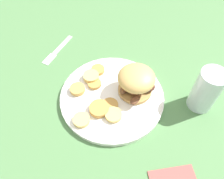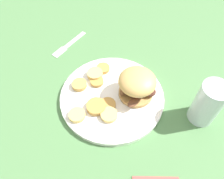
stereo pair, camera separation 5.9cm
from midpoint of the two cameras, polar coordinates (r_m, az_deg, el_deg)
The scene contains 13 objects.
ground_plane at distance 0.62m, azimuth -2.70°, elevation -2.42°, with size 4.00×4.00×0.00m, color #4C7A47.
dinner_plate at distance 0.62m, azimuth -2.74°, elevation -1.96°, with size 0.29×0.29×0.02m.
sandwich at distance 0.58m, azimuth 3.53°, elevation 1.89°, with size 0.10×0.10×0.08m.
potato_round_0 at distance 0.63m, azimuth -7.27°, elevation 1.35°, with size 0.04×0.04×0.01m, color #BC8942.
potato_round_1 at distance 0.57m, azimuth -2.59°, elevation -6.86°, with size 0.04×0.04×0.01m, color #DBB766.
potato_round_2 at distance 0.57m, azimuth -10.95°, elevation -7.99°, with size 0.04×0.04×0.01m, color #DBB766.
potato_round_3 at distance 0.63m, azimuth -11.69°, elevation -0.09°, with size 0.04×0.04×0.01m, color tan.
potato_round_4 at distance 0.66m, azimuth -6.25°, elevation 4.98°, with size 0.04×0.04×0.01m, color #BC8942.
potato_round_5 at distance 0.65m, azimuth -8.08°, elevation 3.19°, with size 0.05×0.05×0.02m, color #DBB766.
potato_round_6 at distance 0.58m, azimuth -6.32°, elevation -5.20°, with size 0.05×0.05×0.01m, color #BC8942.
potato_round_7 at distance 0.59m, azimuth -3.41°, elevation -4.34°, with size 0.04×0.04×0.01m, color #BC8942.
fork at distance 0.78m, azimuth -16.12°, elevation 9.83°, with size 0.14×0.08×0.00m.
drinking_glass at distance 0.60m, azimuth 20.85°, elevation -0.40°, with size 0.07×0.07×0.13m.
Camera 1 is at (-0.21, -0.28, 0.52)m, focal length 35.00 mm.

